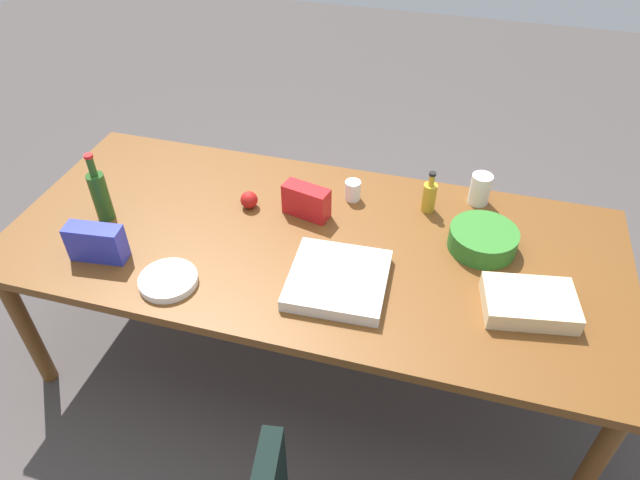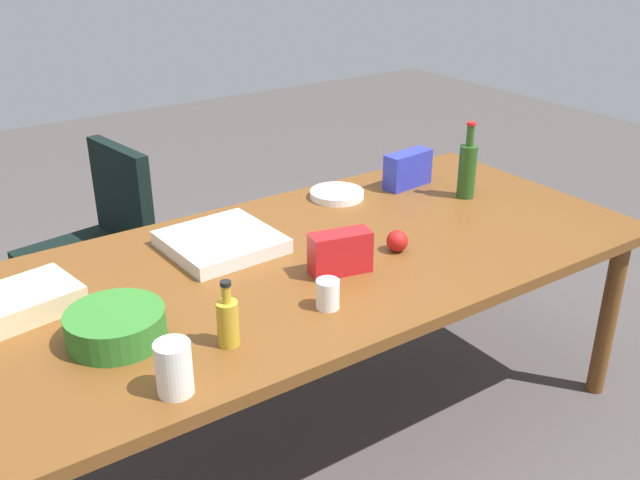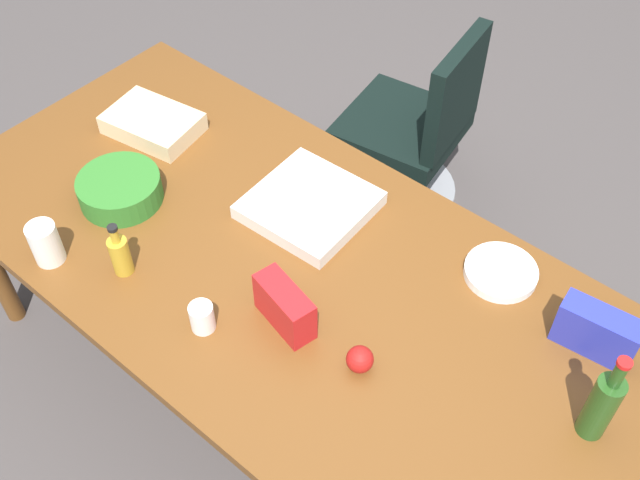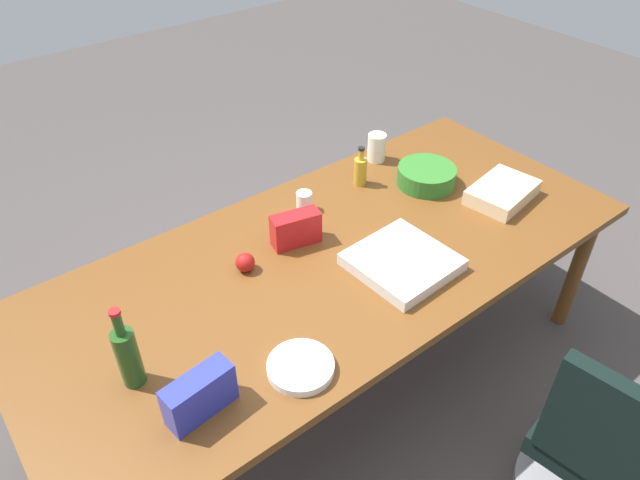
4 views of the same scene
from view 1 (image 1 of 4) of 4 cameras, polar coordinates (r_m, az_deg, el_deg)
The scene contains 13 objects.
ground_plane at distance 2.88m, azimuth -0.71°, elevation -11.33°, with size 10.00×10.00×0.00m, color #484140.
conference_table at distance 2.38m, azimuth -0.84°, elevation -1.11°, with size 2.52×1.11×0.75m.
apple_red at distance 2.51m, azimuth -7.10°, elevation 4.01°, with size 0.08×0.08×0.08m, color #AB1815.
sheet_cake at distance 2.17m, azimuth 20.20°, elevation -5.91°, with size 0.32×0.22×0.07m, color beige.
chip_bag_blue at distance 2.37m, azimuth -21.45°, elevation -0.26°, with size 0.22×0.08×0.15m, color #2A34B3.
chip_bag_red at distance 2.43m, azimuth -1.38°, elevation 3.90°, with size 0.20×0.08×0.14m, color red.
dressing_bottle at distance 2.49m, azimuth 10.87°, elevation 4.35°, with size 0.07×0.07×0.19m.
pizza_box at distance 2.13m, azimuth 1.81°, elevation -3.99°, with size 0.36×0.36×0.05m, color silver.
salad_bowl at distance 2.36m, azimuth 15.98°, elevation 0.08°, with size 0.27×0.27×0.09m, color #2D7026.
wine_bottle at distance 2.55m, azimuth -21.12°, elevation 4.26°, with size 0.09×0.09×0.31m.
paper_plate_stack at distance 2.22m, azimuth -14.93°, elevation -3.91°, with size 0.22×0.22×0.03m, color white.
mayo_jar at distance 2.59m, azimuth 15.72°, elevation 4.92°, with size 0.09×0.09×0.14m, color white.
paper_cup at distance 2.54m, azimuth 3.29°, elevation 4.98°, with size 0.07×0.07×0.09m, color white.
Camera 1 is at (0.51, -1.70, 2.27)m, focal length 32.01 mm.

